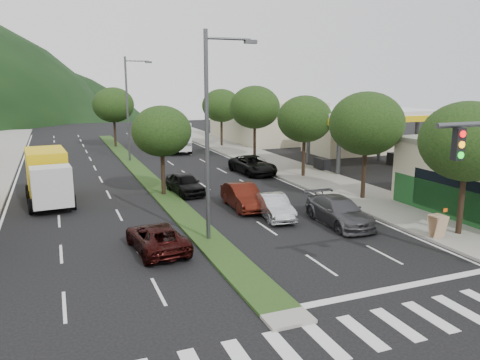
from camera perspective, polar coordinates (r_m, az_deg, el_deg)
name	(u,v)px	position (r m, az deg, el deg)	size (l,w,h in m)	color
ground	(282,314)	(16.45, 5.09, -15.94)	(160.00, 160.00, 0.00)	black
sidewalk_right	(281,166)	(43.18, 5.03, 1.71)	(5.00, 90.00, 0.15)	gray
median	(139,170)	(42.17, -12.24, 1.22)	(1.60, 56.00, 0.12)	#233B15
crosswalk	(312,344)	(14.92, 8.74, -19.15)	(19.00, 2.20, 0.01)	silver
gas_canopy	(362,116)	(43.45, 14.70, 7.52)	(12.20, 8.20, 5.25)	silver
bldg_right_far	(265,121)	(62.87, 3.01, 7.25)	(10.00, 16.00, 5.20)	beige
tree_r_a	(467,141)	(25.36, 25.98, 4.25)	(4.60, 4.60, 6.63)	black
tree_r_b	(367,124)	(31.26, 15.17, 6.65)	(4.80, 4.80, 6.94)	black
tree_r_c	(305,119)	(37.97, 7.89, 7.37)	(4.40, 4.40, 6.48)	black
tree_r_d	(255,107)	(46.88, 1.82, 8.84)	(5.00, 5.00, 7.17)	black
tree_r_e	(221,106)	(56.20, -2.29, 9.05)	(4.60, 4.60, 6.71)	black
tree_med_near	(162,131)	(31.81, -9.54, 5.88)	(4.00, 4.00, 6.02)	black
tree_med_far	(113,105)	(57.39, -15.18, 8.82)	(4.80, 4.80, 6.94)	black
streetlight_near	(211,127)	(22.13, -3.55, 6.46)	(2.60, 0.25, 10.00)	#47494C
streetlight_mid	(129,104)	(46.50, -13.34, 9.00)	(2.60, 0.25, 10.00)	#47494C
sedan_silver	(274,206)	(26.85, 4.17, -3.24)	(1.43, 4.09, 1.35)	#B0B3B8
suv_maroon	(157,237)	(22.04, -10.12, -6.90)	(2.11, 4.58, 1.27)	black
car_queue_a	(185,184)	(32.70, -6.73, -0.44)	(1.73, 4.31, 1.47)	black
car_queue_b	(339,211)	(26.16, 11.97, -3.73)	(2.07, 5.09, 1.48)	#46454A
car_queue_c	(243,196)	(28.78, 0.36, -2.01)	(1.59, 4.57, 1.50)	#43130B
car_queue_d	(253,165)	(39.68, 1.56, 1.85)	(2.50, 5.41, 1.50)	black
box_truck	(48,178)	(32.50, -22.37, 0.19)	(3.05, 6.93, 3.34)	silver
motorhome	(173,134)	(53.67, -8.16, 5.51)	(3.41, 9.08, 3.42)	silver
a_frame_sign	(438,224)	(25.01, 22.96, -4.97)	(0.69, 0.79, 1.52)	tan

